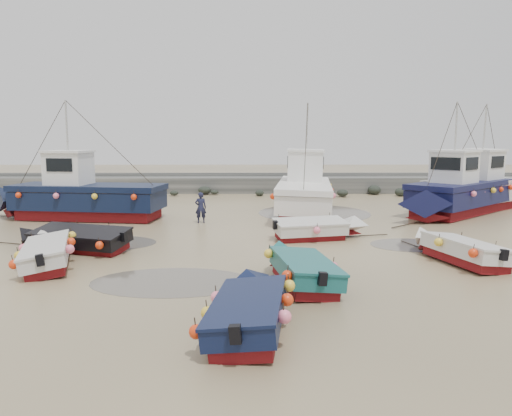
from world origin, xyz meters
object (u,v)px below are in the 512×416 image
(dinghy_2, at_px, (300,265))
(dinghy_5, at_px, (318,226))
(dinghy_6, at_px, (457,246))
(dinghy_4, at_px, (73,236))
(cabin_boat_2, at_px, (456,192))
(cabin_boat_0, at_px, (78,195))
(person, at_px, (201,223))
(cabin_boat_3, at_px, (477,187))
(dinghy_1, at_px, (253,305))
(cabin_boat_1, at_px, (304,191))
(dinghy_0, at_px, (49,249))

(dinghy_2, height_order, dinghy_5, same)
(dinghy_6, bearing_deg, dinghy_2, -173.01)
(dinghy_2, xyz_separation_m, dinghy_4, (-8.40, 4.46, -0.01))
(cabin_boat_2, bearing_deg, dinghy_2, 100.55)
(cabin_boat_0, height_order, cabin_boat_2, same)
(dinghy_6, xyz_separation_m, person, (-9.87, 7.99, -0.56))
(cabin_boat_0, distance_m, cabin_boat_2, 20.78)
(dinghy_6, bearing_deg, cabin_boat_3, 46.82)
(cabin_boat_3, bearing_deg, person, -111.99)
(dinghy_2, distance_m, cabin_boat_2, 16.44)
(dinghy_1, relative_size, cabin_boat_3, 0.68)
(cabin_boat_1, bearing_deg, dinghy_4, -131.01)
(dinghy_4, height_order, dinghy_6, same)
(dinghy_1, xyz_separation_m, cabin_boat_3, (13.39, 18.47, 0.81))
(dinghy_0, distance_m, dinghy_2, 8.76)
(dinghy_0, distance_m, cabin_boat_2, 21.37)
(cabin_boat_3, bearing_deg, cabin_boat_1, -119.41)
(dinghy_5, bearing_deg, cabin_boat_1, 165.95)
(dinghy_4, distance_m, cabin_boat_1, 13.39)
(dinghy_5, bearing_deg, dinghy_0, -80.11)
(dinghy_0, bearing_deg, dinghy_1, -57.74)
(dinghy_1, relative_size, dinghy_5, 1.10)
(dinghy_6, bearing_deg, cabin_boat_0, 134.03)
(dinghy_2, xyz_separation_m, cabin_boat_3, (11.96, 14.92, 0.80))
(dinghy_0, height_order, cabin_boat_0, cabin_boat_0)
(cabin_boat_3, distance_m, person, 16.68)
(dinghy_1, height_order, cabin_boat_0, cabin_boat_0)
(dinghy_2, relative_size, cabin_boat_0, 0.50)
(dinghy_4, bearing_deg, cabin_boat_3, -44.07)
(dinghy_5, bearing_deg, cabin_boat_3, 115.30)
(dinghy_2, relative_size, person, 3.48)
(dinghy_0, bearing_deg, dinghy_5, 5.07)
(dinghy_2, distance_m, cabin_boat_3, 19.14)
(dinghy_5, height_order, cabin_boat_3, cabin_boat_3)
(cabin_boat_0, xyz_separation_m, person, (6.68, -1.29, -1.31))
(cabin_boat_0, bearing_deg, dinghy_2, -129.80)
(cabin_boat_2, bearing_deg, cabin_boat_3, -88.52)
(dinghy_1, distance_m, cabin_boat_3, 22.82)
(dinghy_0, distance_m, dinghy_1, 9.13)
(dinghy_6, xyz_separation_m, cabin_boat_3, (6.17, 12.38, 0.80))
(dinghy_0, distance_m, dinghy_5, 10.69)
(dinghy_6, height_order, cabin_boat_2, cabin_boat_2)
(dinghy_6, height_order, cabin_boat_1, cabin_boat_1)
(dinghy_5, distance_m, cabin_boat_2, 10.85)
(dinghy_1, bearing_deg, cabin_boat_2, 62.23)
(cabin_boat_0, height_order, cabin_boat_3, same)
(cabin_boat_1, bearing_deg, cabin_boat_0, -165.71)
(dinghy_2, bearing_deg, person, 101.77)
(cabin_boat_1, bearing_deg, dinghy_0, -124.95)
(cabin_boat_1, distance_m, person, 6.41)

